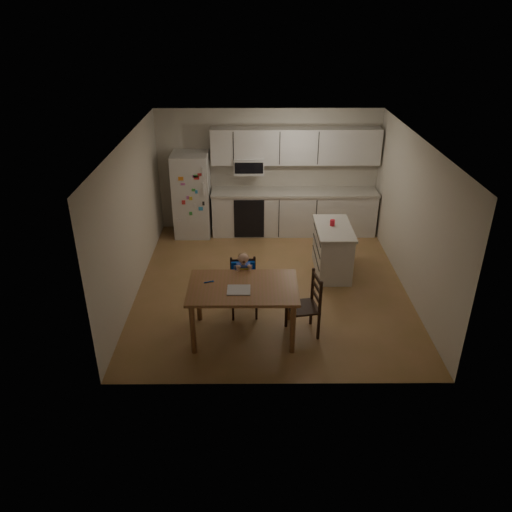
{
  "coord_description": "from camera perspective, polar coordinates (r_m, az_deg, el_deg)",
  "views": [
    {
      "loc": [
        -0.31,
        -7.41,
        4.32
      ],
      "look_at": [
        -0.27,
        -0.85,
        0.98
      ],
      "focal_mm": 35.0,
      "sensor_mm": 36.0,
      "label": 1
    }
  ],
  "objects": [
    {
      "name": "napkin",
      "position": [
        6.82,
        -1.98,
        -3.9
      ],
      "size": [
        0.32,
        0.27,
        0.01
      ],
      "primitive_type": "cube",
      "color": "#B2B2B7",
      "rests_on": "dining_table"
    },
    {
      "name": "chair_booster",
      "position": [
        7.54,
        -1.44,
        -2.34
      ],
      "size": [
        0.42,
        0.42,
        1.04
      ],
      "rotation": [
        0.0,
        0.0,
        0.08
      ],
      "color": "black",
      "rests_on": "ground"
    },
    {
      "name": "toddler_spoon",
      "position": [
        7.03,
        -5.5,
        -2.97
      ],
      "size": [
        0.12,
        0.06,
        0.02
      ],
      "primitive_type": "cylinder",
      "rotation": [
        0.0,
        1.57,
        0.35
      ],
      "color": "#0A3FB4",
      "rests_on": "dining_table"
    },
    {
      "name": "room",
      "position": [
        8.47,
        1.78,
        5.69
      ],
      "size": [
        4.52,
        5.01,
        2.51
      ],
      "color": "olive",
      "rests_on": "ground"
    },
    {
      "name": "kitchen_island",
      "position": [
        8.9,
        8.73,
        0.75
      ],
      "size": [
        0.62,
        1.18,
        0.87
      ],
      "color": "silver",
      "rests_on": "ground"
    },
    {
      "name": "dining_table",
      "position": [
        6.97,
        -1.5,
        -4.26
      ],
      "size": [
        1.53,
        0.98,
        0.82
      ],
      "color": "brown",
      "rests_on": "ground"
    },
    {
      "name": "kitchen_run",
      "position": [
        10.28,
        4.23,
        7.31
      ],
      "size": [
        3.37,
        0.62,
        2.15
      ],
      "color": "silver",
      "rests_on": "ground"
    },
    {
      "name": "refrigerator",
      "position": [
        10.24,
        -7.34,
        6.93
      ],
      "size": [
        0.72,
        0.7,
        1.7
      ],
      "primitive_type": "cube",
      "color": "silver",
      "rests_on": "ground"
    },
    {
      "name": "chair_side",
      "position": [
        7.16,
        6.13,
        -5.11
      ],
      "size": [
        0.49,
        0.49,
        0.95
      ],
      "rotation": [
        0.0,
        0.0,
        -1.39
      ],
      "color": "black",
      "rests_on": "ground"
    },
    {
      "name": "red_cup",
      "position": [
        8.76,
        8.73,
        3.79
      ],
      "size": [
        0.08,
        0.08,
        0.11
      ],
      "primitive_type": "cylinder",
      "color": "red",
      "rests_on": "kitchen_island"
    }
  ]
}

